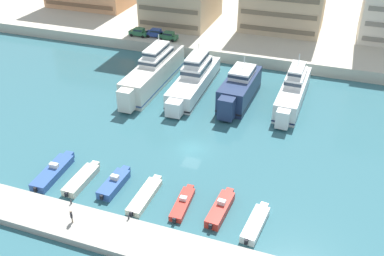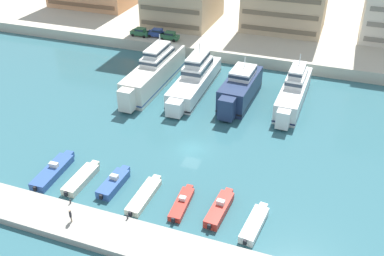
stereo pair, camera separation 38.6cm
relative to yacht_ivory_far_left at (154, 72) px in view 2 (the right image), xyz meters
name	(u,v)px [view 2 (the right image)]	position (x,y,z in m)	size (l,w,h in m)	color
ground_plane	(191,149)	(13.25, -17.02, -2.62)	(400.00, 400.00, 0.00)	#336670
quay_promenade	(277,11)	(13.25, 48.84, -1.49)	(180.00, 70.00, 2.25)	beige
pier_dock	(131,239)	(13.25, -35.72, -2.19)	(120.00, 5.07, 0.87)	#A8A399
yacht_ivory_far_left	(154,72)	(0.00, 0.00, 0.00)	(4.40, 22.53, 8.64)	silver
yacht_white_left	(195,79)	(7.52, 0.69, -0.47)	(4.83, 21.08, 7.84)	white
yacht_navy_mid_left	(240,89)	(16.05, -0.90, -0.30)	(4.96, 15.47, 7.29)	navy
yacht_white_center_left	(294,91)	(24.66, 1.66, -0.38)	(4.05, 19.00, 7.88)	white
motorboat_blue_far_left	(53,171)	(-1.65, -28.54, -2.12)	(2.40, 8.35, 1.55)	#33569E
motorboat_cream_left	(82,179)	(2.63, -28.65, -2.17)	(1.96, 7.07, 0.91)	beige
motorboat_blue_mid_left	(114,183)	(6.99, -28.06, -2.07)	(2.02, 6.43, 1.61)	#33569E
motorboat_cream_center_left	(144,195)	(11.49, -28.75, -2.25)	(1.93, 7.62, 0.82)	beige
motorboat_red_center	(182,203)	(16.27, -28.53, -2.24)	(1.75, 6.51, 1.15)	red
motorboat_red_center_right	(220,209)	(20.77, -28.04, -2.09)	(2.05, 6.94, 1.57)	red
motorboat_white_mid_right	(255,224)	(25.12, -29.03, -2.14)	(2.26, 6.72, 0.95)	white
car_green_far_left	(140,32)	(-10.91, 16.81, 0.61)	(4.13, 1.98, 1.80)	#2D6642
car_blue_left	(157,33)	(-7.23, 17.50, 0.61)	(4.17, 2.07, 1.80)	#28428E
car_green_mid_left	(170,36)	(-3.94, 16.73, 0.61)	(4.13, 1.98, 1.80)	#2D6642
pedestrian_far_side	(70,215)	(6.07, -35.94, -0.76)	(0.45, 0.55, 1.68)	#7A6B56
bollard_west	(70,201)	(4.26, -33.44, -1.43)	(0.20, 0.20, 0.61)	#2D2D33
bollard_west_mid	(127,216)	(11.68, -33.44, -1.43)	(0.20, 0.20, 0.61)	#2D2D33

